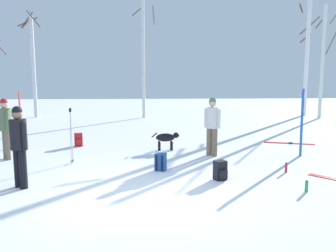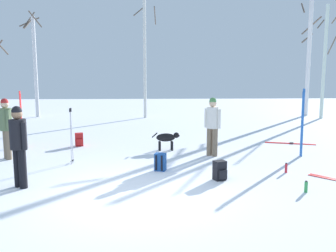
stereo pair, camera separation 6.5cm
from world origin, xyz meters
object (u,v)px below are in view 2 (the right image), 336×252
(person_0, at_px, (19,141))
(person_3, at_px, (212,123))
(birch_tree_2, at_px, (35,64))
(birch_tree_5, at_px, (325,61))
(backpack_2, at_px, (160,162))
(backpack_0, at_px, (79,140))
(ski_pair_planted_0, at_px, (21,119))
(water_bottle_1, at_px, (306,187))
(person_2, at_px, (6,125))
(dog, at_px, (167,138))
(backpack_1, at_px, (220,171))
(birch_tree_3, at_px, (145,49))
(ski_pair_planted_1, at_px, (302,123))
(ski_pair_lying_1, at_px, (290,143))
(water_bottle_0, at_px, (286,168))
(birch_tree_4, at_px, (309,48))
(ski_poles_0, at_px, (71,134))

(person_0, relative_size, person_3, 1.00)
(birch_tree_2, bearing_deg, birch_tree_5, -4.76)
(backpack_2, bearing_deg, backpack_0, 129.91)
(ski_pair_planted_0, relative_size, water_bottle_1, 7.62)
(backpack_2, bearing_deg, person_2, 161.79)
(dog, relative_size, birch_tree_2, 0.15)
(backpack_1, height_order, water_bottle_1, backpack_1)
(birch_tree_3, bearing_deg, person_0, -100.64)
(ski_pair_planted_1, height_order, birch_tree_2, birch_tree_2)
(person_3, distance_m, birch_tree_5, 12.04)
(ski_pair_planted_0, bearing_deg, person_0, -70.18)
(ski_pair_planted_0, relative_size, ski_pair_planted_1, 0.94)
(person_0, distance_m, birch_tree_2, 13.77)
(ski_pair_planted_1, distance_m, backpack_0, 7.08)
(birch_tree_5, bearing_deg, backpack_1, -125.05)
(backpack_1, relative_size, birch_tree_3, 0.06)
(ski_pair_lying_1, distance_m, water_bottle_1, 5.31)
(water_bottle_0, bearing_deg, birch_tree_3, 107.51)
(person_3, xyz_separation_m, dog, (-1.29, 0.83, -0.59))
(person_3, bearing_deg, water_bottle_0, -51.75)
(ski_pair_planted_0, bearing_deg, water_bottle_1, -33.57)
(ski_pair_lying_1, relative_size, birch_tree_2, 0.28)
(backpack_0, height_order, birch_tree_5, birch_tree_5)
(backpack_0, height_order, backpack_2, same)
(person_2, bearing_deg, ski_pair_lying_1, 11.81)
(ski_pair_planted_1, bearing_deg, backpack_2, -161.30)
(dog, relative_size, birch_tree_3, 0.12)
(backpack_1, relative_size, water_bottle_0, 1.79)
(person_3, distance_m, birch_tree_2, 13.47)
(ski_pair_planted_0, bearing_deg, ski_pair_lying_1, 0.73)
(ski_pair_lying_1, bearing_deg, person_2, -168.19)
(birch_tree_5, bearing_deg, ski_pair_planted_1, -119.41)
(ski_pair_planted_1, height_order, birch_tree_4, birch_tree_4)
(backpack_0, distance_m, birch_tree_2, 10.05)
(ski_poles_0, xyz_separation_m, water_bottle_0, (5.39, -1.16, -0.68))
(birch_tree_3, bearing_deg, birch_tree_5, -4.32)
(dog, bearing_deg, water_bottle_0, -44.40)
(ski_pair_planted_1, height_order, birch_tree_3, birch_tree_3)
(ski_pair_planted_0, bearing_deg, ski_pair_planted_1, -11.38)
(water_bottle_1, bearing_deg, birch_tree_2, 125.61)
(person_3, relative_size, ski_poles_0, 1.15)
(person_0, bearing_deg, person_3, 31.22)
(ski_pair_planted_1, height_order, water_bottle_1, ski_pair_planted_1)
(ski_pair_planted_0, xyz_separation_m, ski_pair_lying_1, (9.11, 0.12, -0.91))
(birch_tree_3, xyz_separation_m, birch_tree_4, (9.63, 0.67, 0.10))
(person_3, relative_size, ski_pair_planted_0, 0.93)
(person_2, bearing_deg, ski_pair_planted_0, 97.56)
(birch_tree_3, bearing_deg, ski_pair_planted_0, -115.67)
(water_bottle_0, xyz_separation_m, birch_tree_5, (6.25, 10.85, 3.08))
(backpack_1, height_order, birch_tree_4, birch_tree_4)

